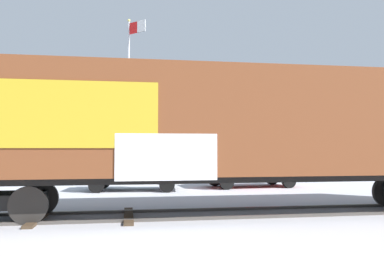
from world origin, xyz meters
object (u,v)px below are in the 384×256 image
(parked_car_silver, at_px, (132,172))
(parked_car_red, at_px, (249,168))
(flagpole, at_px, (131,80))
(freight_car, at_px, (232,126))

(parked_car_silver, bearing_deg, parked_car_red, 2.94)
(flagpole, relative_size, parked_car_red, 2.19)
(freight_car, xyz_separation_m, parked_car_silver, (-2.15, 6.90, -1.66))
(freight_car, bearing_deg, flagpole, 97.09)
(parked_car_red, bearing_deg, flagpole, 127.36)
(freight_car, relative_size, flagpole, 1.75)
(flagpole, bearing_deg, parked_car_red, -52.64)
(freight_car, relative_size, parked_car_red, 3.84)
(parked_car_red, bearing_deg, parked_car_silver, -177.06)
(freight_car, relative_size, parked_car_silver, 3.82)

